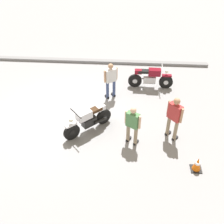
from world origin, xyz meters
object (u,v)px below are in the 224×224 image
Objects in this scene: motorcycle_silver_cruiser at (88,120)px; person_in_green_shirt at (133,124)px; person_in_white_shirt at (111,79)px; traffic_cone at (197,164)px; person_in_red_shirt at (174,116)px; motorcycle_maroon_cruiser at (150,78)px.

person_in_green_shirt is at bearing 119.68° from motorcycle_silver_cruiser.
traffic_cone is at bearing -174.87° from person_in_white_shirt.
motorcycle_silver_cruiser is 1.77m from person_in_green_shirt.
person_in_red_shirt is (3.10, -0.17, 0.51)m from motorcycle_silver_cruiser.
traffic_cone is (0.68, -1.49, -0.77)m from person_in_red_shirt.
person_in_red_shirt is at bearing 114.59° from traffic_cone.
motorcycle_silver_cruiser and motorcycle_maroon_cruiser have the same top height.
person_in_white_shirt is (0.68, 2.29, 0.44)m from motorcycle_silver_cruiser.
person_in_red_shirt is at bearing -78.96° from motorcycle_maroon_cruiser.
person_in_red_shirt is (0.63, -3.41, 0.51)m from motorcycle_maroon_cruiser.
person_in_red_shirt is at bearing -168.48° from person_in_white_shirt.
person_in_white_shirt is at bearing 48.70° from person_in_green_shirt.
person_in_white_shirt is at bearing -151.46° from motorcycle_maroon_cruiser.
motorcycle_silver_cruiser is 0.98× the size of person_in_white_shirt.
person_in_red_shirt is at bearing 135.08° from motorcycle_silver_cruiser.
motorcycle_maroon_cruiser is at bearing 58.29° from person_in_red_shirt.
person_in_white_shirt is 1.05× the size of person_in_green_shirt.
person_in_white_shirt reaches higher than motorcycle_maroon_cruiser.
person_in_red_shirt reaches higher than motorcycle_maroon_cruiser.
motorcycle_maroon_cruiser is 5.07m from traffic_cone.
person_in_red_shirt is 1.51m from person_in_green_shirt.
person_in_green_shirt is at bearing -101.73° from motorcycle_maroon_cruiser.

